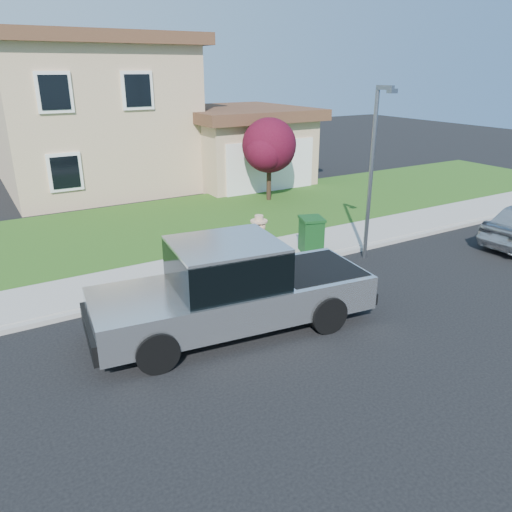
# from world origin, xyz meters

# --- Properties ---
(ground) EXTENTS (80.00, 80.00, 0.00)m
(ground) POSITION_xyz_m (0.00, 0.00, 0.00)
(ground) COLOR black
(ground) RESTS_ON ground
(curb) EXTENTS (40.00, 0.20, 0.12)m
(curb) POSITION_xyz_m (1.00, 2.90, 0.06)
(curb) COLOR gray
(curb) RESTS_ON ground
(sidewalk) EXTENTS (40.00, 2.00, 0.15)m
(sidewalk) POSITION_xyz_m (1.00, 4.00, 0.07)
(sidewalk) COLOR gray
(sidewalk) RESTS_ON ground
(lawn) EXTENTS (40.00, 7.00, 0.10)m
(lawn) POSITION_xyz_m (1.00, 8.50, 0.05)
(lawn) COLOR #244E16
(lawn) RESTS_ON ground
(house) EXTENTS (14.00, 11.30, 6.85)m
(house) POSITION_xyz_m (1.31, 16.38, 3.17)
(house) COLOR tan
(house) RESTS_ON ground
(pickup_truck) EXTENTS (6.44, 2.82, 2.05)m
(pickup_truck) POSITION_xyz_m (-1.14, 0.52, 0.96)
(pickup_truck) COLOR black
(pickup_truck) RESTS_ON ground
(woman) EXTENTS (0.67, 0.49, 1.86)m
(woman) POSITION_xyz_m (0.72, 2.48, 0.88)
(woman) COLOR #E0A77B
(woman) RESTS_ON ground
(ornamental_tree) EXTENTS (2.52, 2.28, 3.46)m
(ornamental_tree) POSITION_xyz_m (5.58, 9.64, 2.31)
(ornamental_tree) COLOR black
(ornamental_tree) RESTS_ON lawn
(trash_bin) EXTENTS (0.88, 0.95, 1.09)m
(trash_bin) POSITION_xyz_m (3.08, 3.30, 0.70)
(trash_bin) COLOR #103D16
(trash_bin) RESTS_ON sidewalk
(street_lamp) EXTENTS (0.26, 0.65, 5.03)m
(street_lamp) POSITION_xyz_m (4.43, 2.29, 2.87)
(street_lamp) COLOR slate
(street_lamp) RESTS_ON ground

